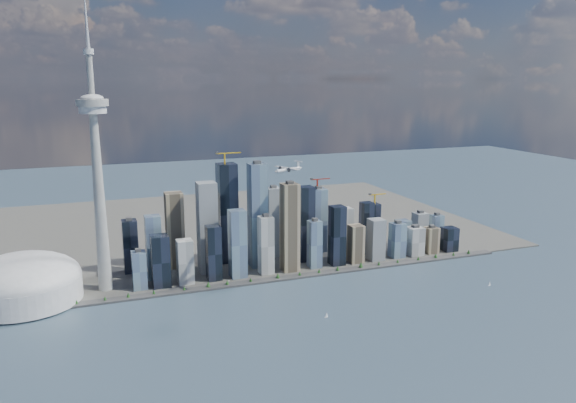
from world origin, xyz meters
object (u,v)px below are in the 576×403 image
object	(u,v)px
needle_tower	(97,169)
sailboat_east	(490,284)
dome_stadium	(23,282)
airplane	(288,169)
sailboat_west	(326,316)

from	to	relation	value
needle_tower	sailboat_east	xyz separation A→B (m)	(706.89, -234.29, -232.96)
needle_tower	sailboat_east	size ratio (longest dim) A/B	61.31
sailboat_east	needle_tower	bearing A→B (deg)	148.70
dome_stadium	sailboat_east	world-z (taller)	dome_stadium
airplane	sailboat_east	xyz separation A→B (m)	(391.17, -80.82, -237.65)
dome_stadium	sailboat_east	bearing A→B (deg)	-14.83
needle_tower	sailboat_west	distance (m)	490.92
dome_stadium	sailboat_west	size ratio (longest dim) A/B	20.76
sailboat_west	sailboat_east	size ratio (longest dim) A/B	1.07
sailboat_west	needle_tower	bearing A→B (deg)	137.74
sailboat_east	sailboat_west	bearing A→B (deg)	171.15
needle_tower	sailboat_west	world-z (taller)	needle_tower
needle_tower	dome_stadium	bearing A→B (deg)	-175.91
dome_stadium	airplane	bearing A→B (deg)	-17.48
sailboat_west	sailboat_east	xyz separation A→B (m)	(361.83, 26.02, -0.21)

